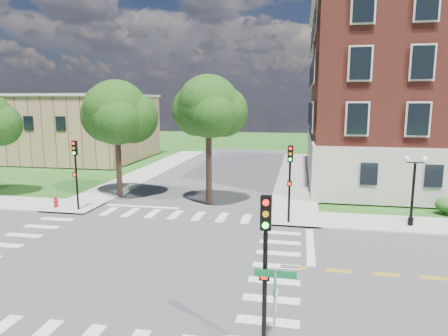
% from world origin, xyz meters
% --- Properties ---
extents(ground, '(160.00, 160.00, 0.00)m').
position_xyz_m(ground, '(0.00, 0.00, 0.00)').
color(ground, '#235217').
rests_on(ground, ground).
extents(road_ew, '(90.00, 12.00, 0.01)m').
position_xyz_m(road_ew, '(0.00, 0.00, 0.01)').
color(road_ew, '#3D3D3F').
rests_on(road_ew, ground).
extents(road_ns, '(12.00, 90.00, 0.01)m').
position_xyz_m(road_ns, '(0.00, 0.00, 0.01)').
color(road_ns, '#3D3D3F').
rests_on(road_ns, ground).
extents(sidewalk_ne, '(34.00, 34.00, 0.12)m').
position_xyz_m(sidewalk_ne, '(15.38, 15.38, 0.06)').
color(sidewalk_ne, '#9E9B93').
rests_on(sidewalk_ne, ground).
extents(sidewalk_nw, '(34.00, 34.00, 0.12)m').
position_xyz_m(sidewalk_nw, '(-15.38, 15.38, 0.06)').
color(sidewalk_nw, '#9E9B93').
rests_on(sidewalk_nw, ground).
extents(crosswalk_east, '(2.20, 10.20, 0.02)m').
position_xyz_m(crosswalk_east, '(7.20, 0.00, 0.00)').
color(crosswalk_east, silver).
rests_on(crosswalk_east, ground).
extents(stop_bar_east, '(0.40, 5.50, 0.00)m').
position_xyz_m(stop_bar_east, '(8.80, 3.00, 0.00)').
color(stop_bar_east, silver).
rests_on(stop_bar_east, ground).
extents(secondary_building, '(20.40, 15.40, 8.30)m').
position_xyz_m(secondary_building, '(-22.00, 30.00, 4.28)').
color(secondary_building, '#957752').
rests_on(secondary_building, ground).
extents(tree_c, '(5.02, 5.02, 9.08)m').
position_xyz_m(tree_c, '(-5.94, 11.37, 6.66)').
color(tree_c, '#2F2017').
rests_on(tree_c, ground).
extents(tree_d, '(4.49, 4.49, 9.33)m').
position_xyz_m(tree_d, '(1.61, 10.32, 7.16)').
color(tree_d, '#2F2017').
rests_on(tree_d, ground).
extents(traffic_signal_se, '(0.32, 0.35, 4.80)m').
position_xyz_m(traffic_signal_se, '(7.23, -6.64, 3.19)').
color(traffic_signal_se, black).
rests_on(traffic_signal_se, ground).
extents(traffic_signal_ne, '(0.35, 0.40, 4.80)m').
position_xyz_m(traffic_signal_ne, '(7.54, 6.63, 3.19)').
color(traffic_signal_ne, black).
rests_on(traffic_signal_ne, ground).
extents(traffic_signal_nw, '(0.33, 0.36, 4.80)m').
position_xyz_m(traffic_signal_nw, '(-6.92, 6.87, 3.19)').
color(traffic_signal_nw, black).
rests_on(traffic_signal_nw, ground).
extents(twin_lamp_west, '(1.36, 0.36, 4.23)m').
position_xyz_m(twin_lamp_west, '(14.83, 7.43, 2.52)').
color(twin_lamp_west, black).
rests_on(twin_lamp_west, ground).
extents(street_sign_pole, '(1.10, 1.10, 3.10)m').
position_xyz_m(street_sign_pole, '(7.60, -7.76, 2.31)').
color(street_sign_pole, gray).
rests_on(street_sign_pole, ground).
extents(fire_hydrant, '(0.35, 0.35, 0.75)m').
position_xyz_m(fire_hydrant, '(-8.80, 7.14, 0.46)').
color(fire_hydrant, maroon).
rests_on(fire_hydrant, ground).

